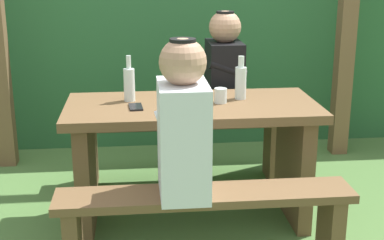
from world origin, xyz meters
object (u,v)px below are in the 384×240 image
drinking_glass (220,95)px  cell_phone (136,107)px  bench_far (183,137)px  person_white_shirt (183,124)px  bottle_right (129,83)px  bench_near (205,216)px  person_black_coat (224,70)px  bottle_left (241,81)px  picnic_table (192,142)px

drinking_glass → cell_phone: bearing=-172.4°
bench_far → person_white_shirt: (-0.10, -1.19, 0.46)m
bottle_right → drinking_glass: bearing=-10.5°
bench_near → cell_phone: cell_phone is taller
person_black_coat → cell_phone: 0.88m
bottle_left → cell_phone: 0.62m
person_white_shirt → bottle_left: 0.78m
person_white_shirt → person_black_coat: same height
bench_near → person_black_coat: size_ratio=1.95×
person_white_shirt → drinking_glass: 0.65m
bench_far → bench_near: bearing=-90.0°
picnic_table → bench_near: picnic_table is taller
picnic_table → person_white_shirt: person_white_shirt is taller
person_black_coat → drinking_glass: (-0.12, -0.59, -0.02)m
picnic_table → bottle_left: bottle_left is taller
picnic_table → drinking_glass: bearing=1.7°
bench_near → bench_far: bearing=90.0°
picnic_table → bottle_right: bottle_right is taller
bottle_left → picnic_table: bearing=-164.5°
bottle_left → bottle_right: (-0.63, 0.02, -0.00)m
person_white_shirt → drinking_glass: person_white_shirt is taller
drinking_glass → bottle_right: size_ratio=0.32×
drinking_glass → bottle_left: size_ratio=0.34×
bench_near → drinking_glass: bearing=75.1°
bottle_left → person_black_coat: bearing=91.2°
bench_near → person_black_coat: 1.30m
picnic_table → person_black_coat: size_ratio=1.95×
bottle_right → bottle_left: bearing=-1.7°
drinking_glass → bottle_left: 0.16m
bench_near → drinking_glass: size_ratio=16.79×
bottle_right → bench_far: bearing=55.4°
person_white_shirt → cell_phone: person_white_shirt is taller
picnic_table → bottle_left: size_ratio=5.66×
picnic_table → bench_far: (0.00, 0.60, -0.17)m
person_white_shirt → person_black_coat: 1.25m
bench_near → cell_phone: size_ratio=10.00×
bench_far → drinking_glass: (0.16, -0.59, 0.43)m
person_black_coat → cell_phone: person_black_coat is taller
person_white_shirt → cell_phone: size_ratio=5.14×
picnic_table → bench_far: picnic_table is taller
person_white_shirt → bench_far: bearing=85.1°
bench_far → bottle_left: 0.77m
person_white_shirt → bottle_right: bearing=109.3°
person_black_coat → drinking_glass: bearing=-101.2°
bench_near → bench_far: 1.19m
person_black_coat → drinking_glass: person_black_coat is taller
drinking_glass → person_black_coat: bearing=78.8°
bench_far → cell_phone: 0.83m
person_white_shirt → picnic_table: bearing=80.3°
picnic_table → bottle_left: bearing=15.5°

